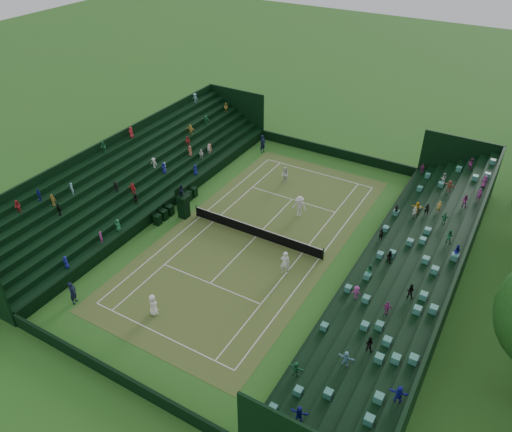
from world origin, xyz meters
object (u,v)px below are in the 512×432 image
(umpire_chair, at_px, (183,203))
(player_far_west, at_px, (285,175))
(player_near_east, at_px, (285,263))
(player_far_east, at_px, (299,206))
(tennis_net, at_px, (256,231))
(player_near_west, at_px, (153,305))

(umpire_chair, relative_size, player_far_west, 1.96)
(player_near_east, relative_size, player_far_east, 1.04)
(player_near_east, bearing_deg, tennis_net, -52.18)
(tennis_net, relative_size, player_near_west, 7.20)
(umpire_chair, bearing_deg, player_near_west, -62.91)
(tennis_net, bearing_deg, umpire_chair, -174.99)
(tennis_net, bearing_deg, player_near_west, -97.98)
(player_far_west, bearing_deg, player_far_east, -28.25)
(player_near_west, relative_size, player_far_west, 1.03)
(tennis_net, relative_size, player_near_east, 5.90)
(player_near_west, bearing_deg, player_far_east, -89.16)
(player_near_east, height_order, player_far_west, player_near_east)
(tennis_net, xyz_separation_m, player_near_east, (4.03, -2.79, 0.46))
(player_far_west, bearing_deg, tennis_net, -55.40)
(tennis_net, bearing_deg, player_near_east, -34.71)
(tennis_net, height_order, umpire_chair, umpire_chair)
(tennis_net, bearing_deg, player_far_east, 69.77)
(player_far_east, bearing_deg, player_near_west, -113.48)
(tennis_net, relative_size, player_far_west, 7.44)
(player_far_west, distance_m, player_far_east, 5.62)
(player_far_west, height_order, player_far_east, player_far_east)
(player_near_east, bearing_deg, umpire_chair, -29.12)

